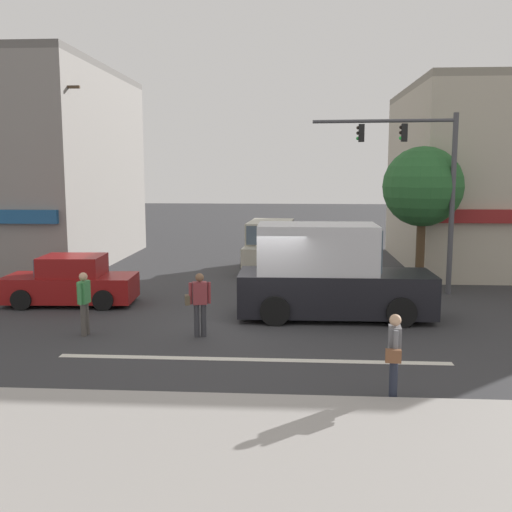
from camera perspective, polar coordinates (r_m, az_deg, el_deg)
The scene contains 12 objects.
ground_plane at distance 17.22m, azimuth 0.51°, elevation -6.24°, with size 120.00×120.00×0.00m, color #333335.
lane_marking_stripe at distance 13.86m, azimuth -0.34°, elevation -9.82°, with size 9.00×0.24×0.01m, color silver.
sidewalk_curb at distance 9.23m, azimuth -2.75°, elevation -19.00°, with size 40.00×5.00×0.16m, color #9E9993.
street_tree at distance 22.53m, azimuth 15.59°, elevation 6.32°, with size 2.89×2.89×5.14m.
utility_pole_near_left at distance 23.63m, azimuth -17.73°, elevation 7.09°, with size 1.40×0.22×7.69m.
traffic_light_mast at distance 21.44m, azimuth 15.70°, elevation 7.58°, with size 4.88×0.54×6.20m.
box_truck_crossing_rightbound at distance 17.53m, azimuth 6.91°, elevation -1.85°, with size 5.63×2.29×2.75m.
sedan_approaching_near at distance 20.13m, azimuth -17.20°, elevation -2.42°, with size 4.18×2.04×1.58m.
van_crossing_leftbound at distance 25.67m, azimuth 1.35°, elevation 0.84°, with size 2.25×4.70×2.11m.
pedestrian_foreground_with_bag at distance 11.48m, azimuth 13.02°, elevation -8.94°, with size 0.34×0.67×1.67m.
pedestrian_mid_crossing at distance 15.54m, azimuth -5.45°, elevation -4.25°, with size 0.69×0.34×1.67m.
pedestrian_far_side at distance 16.22m, azimuth -16.05°, elevation -4.02°, with size 0.25×0.57×1.67m.
Camera 1 is at (0.97, -16.65, 4.30)m, focal length 42.00 mm.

